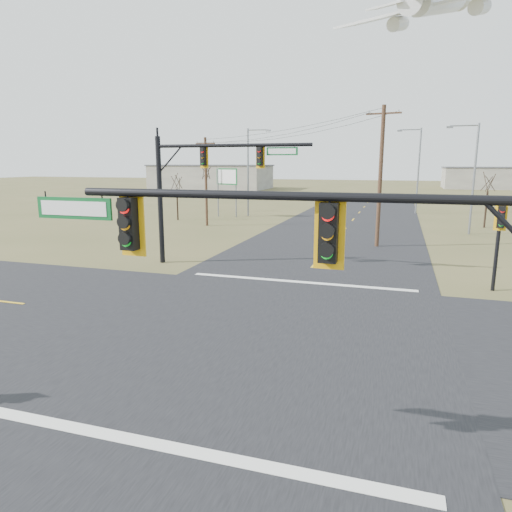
{
  "coord_description": "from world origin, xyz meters",
  "views": [
    {
      "loc": [
        4.84,
        -15.59,
        6.24
      ],
      "look_at": [
        -0.38,
        1.0,
        2.68
      ],
      "focal_mm": 32.0,
      "sensor_mm": 36.0,
      "label": 1
    }
  ],
  "objects_px": {
    "streetlight_a": "(472,173)",
    "mast_arm_near": "(328,258)",
    "utility_pole_near": "(380,175)",
    "highway_sign": "(227,182)",
    "bare_tree_a": "(177,181)",
    "pedestal_signal_ne": "(500,227)",
    "bare_tree_c": "(489,182)",
    "bare_tree_b": "(206,171)",
    "streetlight_b": "(417,166)",
    "mast_arm_far": "(201,174)",
    "streetlight_c": "(250,168)",
    "utility_pole_far": "(206,180)"
  },
  "relations": [
    {
      "from": "highway_sign",
      "to": "bare_tree_c",
      "type": "relative_size",
      "value": 0.99
    },
    {
      "from": "mast_arm_near",
      "to": "streetlight_a",
      "type": "height_order",
      "value": "streetlight_a"
    },
    {
      "from": "mast_arm_far",
      "to": "streetlight_c",
      "type": "relative_size",
      "value": 0.95
    },
    {
      "from": "utility_pole_far",
      "to": "bare_tree_b",
      "type": "relative_size",
      "value": 1.33
    },
    {
      "from": "streetlight_b",
      "to": "bare_tree_c",
      "type": "bearing_deg",
      "value": -63.96
    },
    {
      "from": "streetlight_a",
      "to": "utility_pole_near",
      "type": "bearing_deg",
      "value": -130.65
    },
    {
      "from": "mast_arm_far",
      "to": "utility_pole_far",
      "type": "bearing_deg",
      "value": 121.41
    },
    {
      "from": "streetlight_a",
      "to": "mast_arm_far",
      "type": "bearing_deg",
      "value": -133.57
    },
    {
      "from": "highway_sign",
      "to": "bare_tree_b",
      "type": "xyz_separation_m",
      "value": [
        -4.55,
        4.47,
        1.21
      ]
    },
    {
      "from": "mast_arm_near",
      "to": "pedestal_signal_ne",
      "type": "relative_size",
      "value": 2.34
    },
    {
      "from": "bare_tree_c",
      "to": "mast_arm_near",
      "type": "bearing_deg",
      "value": -102.63
    },
    {
      "from": "utility_pole_far",
      "to": "streetlight_b",
      "type": "bearing_deg",
      "value": 41.87
    },
    {
      "from": "highway_sign",
      "to": "mast_arm_near",
      "type": "bearing_deg",
      "value": -48.79
    },
    {
      "from": "bare_tree_b",
      "to": "streetlight_a",
      "type": "bearing_deg",
      "value": -19.43
    },
    {
      "from": "mast_arm_far",
      "to": "streetlight_b",
      "type": "relative_size",
      "value": 0.93
    },
    {
      "from": "utility_pole_near",
      "to": "bare_tree_c",
      "type": "height_order",
      "value": "utility_pole_near"
    },
    {
      "from": "utility_pole_far",
      "to": "bare_tree_c",
      "type": "distance_m",
      "value": 27.47
    },
    {
      "from": "mast_arm_far",
      "to": "streetlight_b",
      "type": "xyz_separation_m",
      "value": [
        13.2,
        35.14,
        0.24
      ]
    },
    {
      "from": "streetlight_a",
      "to": "mast_arm_near",
      "type": "bearing_deg",
      "value": -101.83
    },
    {
      "from": "bare_tree_b",
      "to": "bare_tree_c",
      "type": "xyz_separation_m",
      "value": [
        31.97,
        -5.48,
        -0.76
      ]
    },
    {
      "from": "mast_arm_far",
      "to": "mast_arm_near",
      "type": "bearing_deg",
      "value": -50.87
    },
    {
      "from": "utility_pole_near",
      "to": "highway_sign",
      "type": "distance_m",
      "value": 23.26
    },
    {
      "from": "highway_sign",
      "to": "bare_tree_b",
      "type": "relative_size",
      "value": 0.86
    },
    {
      "from": "bare_tree_a",
      "to": "bare_tree_b",
      "type": "bearing_deg",
      "value": 92.7
    },
    {
      "from": "mast_arm_far",
      "to": "streetlight_c",
      "type": "distance_m",
      "value": 26.9
    },
    {
      "from": "bare_tree_a",
      "to": "pedestal_signal_ne",
      "type": "bearing_deg",
      "value": -37.11
    },
    {
      "from": "mast_arm_near",
      "to": "streetlight_c",
      "type": "bearing_deg",
      "value": 111.3
    },
    {
      "from": "pedestal_signal_ne",
      "to": "utility_pole_far",
      "type": "height_order",
      "value": "utility_pole_far"
    },
    {
      "from": "bare_tree_b",
      "to": "mast_arm_near",
      "type": "bearing_deg",
      "value": -64.06
    },
    {
      "from": "streetlight_c",
      "to": "bare_tree_b",
      "type": "xyz_separation_m",
      "value": [
        -6.87,
        2.93,
        -0.48
      ]
    },
    {
      "from": "streetlight_c",
      "to": "utility_pole_near",
      "type": "bearing_deg",
      "value": -32.94
    },
    {
      "from": "bare_tree_b",
      "to": "mast_arm_far",
      "type": "bearing_deg",
      "value": -66.94
    },
    {
      "from": "utility_pole_far",
      "to": "streetlight_a",
      "type": "distance_m",
      "value": 24.48
    },
    {
      "from": "pedestal_signal_ne",
      "to": "streetlight_c",
      "type": "distance_m",
      "value": 35.05
    },
    {
      "from": "highway_sign",
      "to": "streetlight_b",
      "type": "height_order",
      "value": "streetlight_b"
    },
    {
      "from": "mast_arm_near",
      "to": "streetlight_c",
      "type": "distance_m",
      "value": 46.6
    },
    {
      "from": "streetlight_c",
      "to": "pedestal_signal_ne",
      "type": "bearing_deg",
      "value": -38.07
    },
    {
      "from": "mast_arm_far",
      "to": "bare_tree_b",
      "type": "bearing_deg",
      "value": 121.75
    },
    {
      "from": "bare_tree_a",
      "to": "utility_pole_near",
      "type": "bearing_deg",
      "value": -25.03
    },
    {
      "from": "mast_arm_near",
      "to": "utility_pole_far",
      "type": "height_order",
      "value": "utility_pole_far"
    },
    {
      "from": "highway_sign",
      "to": "bare_tree_a",
      "type": "height_order",
      "value": "highway_sign"
    },
    {
      "from": "mast_arm_far",
      "to": "pedestal_signal_ne",
      "type": "height_order",
      "value": "mast_arm_far"
    },
    {
      "from": "bare_tree_a",
      "to": "bare_tree_b",
      "type": "relative_size",
      "value": 0.83
    },
    {
      "from": "utility_pole_near",
      "to": "streetlight_a",
      "type": "distance_m",
      "value": 11.47
    },
    {
      "from": "streetlight_b",
      "to": "bare_tree_c",
      "type": "relative_size",
      "value": 1.83
    },
    {
      "from": "mast_arm_near",
      "to": "utility_pole_near",
      "type": "xyz_separation_m",
      "value": [
        -0.31,
        27.43,
        0.76
      ]
    },
    {
      "from": "utility_pole_far",
      "to": "streetlight_b",
      "type": "xyz_separation_m",
      "value": [
        20.29,
        18.19,
        1.3
      ]
    },
    {
      "from": "bare_tree_c",
      "to": "utility_pole_far",
      "type": "bearing_deg",
      "value": -165.66
    },
    {
      "from": "pedestal_signal_ne",
      "to": "streetlight_a",
      "type": "relative_size",
      "value": 0.46
    },
    {
      "from": "mast_arm_far",
      "to": "streetlight_a",
      "type": "xyz_separation_m",
      "value": [
        17.3,
        18.74,
        -0.23
      ]
    }
  ]
}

